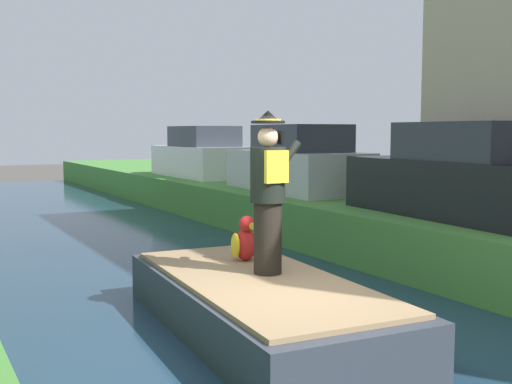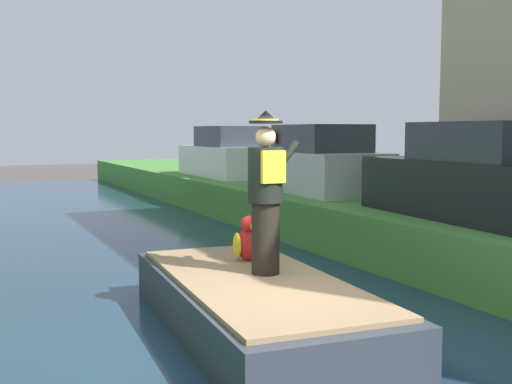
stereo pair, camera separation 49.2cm
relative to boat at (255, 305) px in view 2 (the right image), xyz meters
name	(u,v)px [view 2 (the right image)]	position (x,y,z in m)	size (l,w,h in m)	color
ground_plane	(285,360)	(0.00, -0.70, -0.40)	(80.00, 80.00, 0.00)	#4C4742
canal_water	(285,355)	(0.00, -0.70, -0.35)	(5.77, 48.00, 0.10)	#1E384C
boat	(255,305)	(0.00, 0.00, 0.00)	(2.09, 4.31, 0.61)	#333842
person_pirate	(266,193)	(0.19, 0.12, 1.23)	(0.61, 0.42, 1.85)	black
parrot_plush	(248,241)	(0.31, 0.88, 0.55)	(0.36, 0.34, 0.57)	red
parked_car_dark	(478,178)	(4.38, 1.14, 1.20)	(1.96, 4.10, 1.50)	black
parked_car_silver	(317,163)	(4.38, 6.02, 1.20)	(1.92, 4.09, 1.50)	#B7B7BC
parked_car_white	(227,155)	(4.38, 11.26, 1.20)	(1.70, 4.00, 1.50)	white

